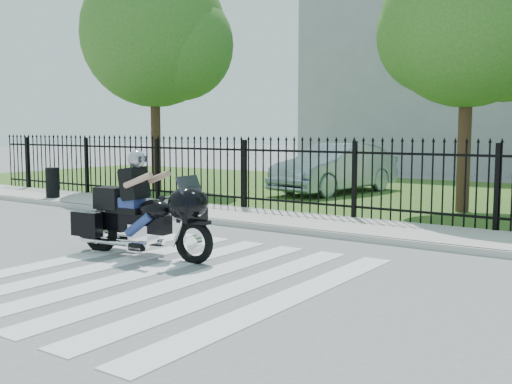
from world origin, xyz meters
The scene contains 12 objects.
ground centered at (0.00, 0.00, 0.00)m, with size 120.00×120.00×0.00m, color slate.
crosswalk centered at (0.00, 0.00, 0.01)m, with size 5.00×5.50×0.01m, color silver, non-canonical shape.
sidewalk centered at (0.00, 5.00, 0.06)m, with size 40.00×2.00×0.12m, color #ADAAA3.
curb centered at (0.00, 4.00, 0.06)m, with size 40.00×0.12×0.12m, color #ADAAA3.
grass_strip centered at (0.00, 12.00, 0.01)m, with size 40.00×12.00×0.02m, color #30571E.
iron_fence centered at (0.00, 6.00, 0.90)m, with size 26.00×0.04×1.80m.
tree_left centered at (-8.50, 8.50, 5.17)m, with size 4.80×4.80×7.58m.
tree_mid centered at (1.50, 9.00, 4.67)m, with size 4.20×4.20×6.78m.
building_tall centered at (-3.00, 26.00, 6.00)m, with size 15.00×10.00×12.00m, color #999CA1.
motorcycle_rider centered at (-1.27, 0.76, 0.72)m, with size 2.67×0.97×1.76m.
parked_car centered at (-3.14, 11.12, 0.81)m, with size 1.67×4.79×1.58m, color #8B9FAF.
litter_bin centered at (-8.73, 4.56, 0.55)m, with size 0.38×0.38×0.85m, color black.
Camera 1 is at (5.77, -6.01, 2.06)m, focal length 42.00 mm.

